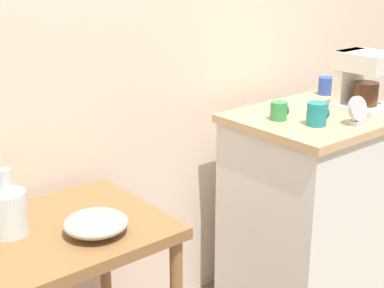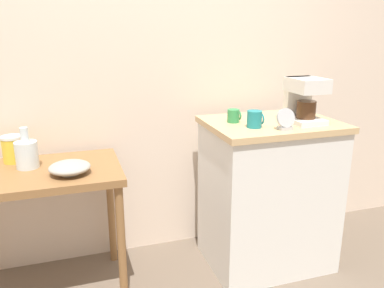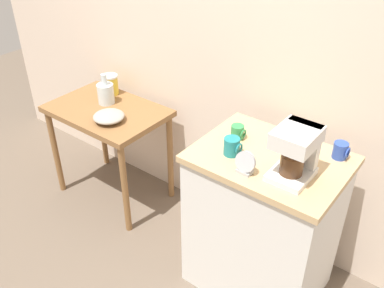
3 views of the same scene
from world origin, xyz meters
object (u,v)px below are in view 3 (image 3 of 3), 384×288
(bowl_stoneware, at_px, (109,116))
(canister_enamel, at_px, (111,85))
(coffee_maker, at_px, (297,150))
(table_clock, at_px, (245,164))
(mug_blue, at_px, (341,151))
(mug_tall_green, at_px, (238,132))
(mug_dark_teal, at_px, (232,146))
(glass_carafe_vase, at_px, (106,93))

(bowl_stoneware, height_order, canister_enamel, canister_enamel)
(coffee_maker, distance_m, table_clock, 0.25)
(bowl_stoneware, relative_size, mug_blue, 2.42)
(mug_tall_green, distance_m, mug_dark_teal, 0.16)
(glass_carafe_vase, relative_size, mug_dark_teal, 2.34)
(mug_blue, relative_size, mug_dark_teal, 0.91)
(bowl_stoneware, bearing_deg, coffee_maker, -1.27)
(mug_tall_green, relative_size, mug_blue, 0.89)
(glass_carafe_vase, height_order, coffee_maker, coffee_maker)
(mug_dark_teal, height_order, table_clock, table_clock)
(coffee_maker, xyz_separation_m, mug_dark_teal, (-0.33, -0.03, -0.09))
(mug_blue, bearing_deg, canister_enamel, 178.28)
(bowl_stoneware, xyz_separation_m, coffee_maker, (1.32, -0.03, 0.29))
(canister_enamel, bearing_deg, mug_tall_green, -9.59)
(mug_tall_green, distance_m, table_clock, 0.31)
(bowl_stoneware, bearing_deg, mug_tall_green, 5.33)
(mug_blue, height_order, mug_dark_teal, mug_dark_teal)
(glass_carafe_vase, relative_size, coffee_maker, 0.84)
(bowl_stoneware, xyz_separation_m, mug_blue, (1.45, 0.24, 0.19))
(mug_blue, bearing_deg, coffee_maker, -114.25)
(coffee_maker, distance_m, mug_blue, 0.31)
(mug_blue, distance_m, mug_dark_teal, 0.54)
(bowl_stoneware, xyz_separation_m, mug_dark_teal, (1.00, -0.06, 0.19))
(glass_carafe_vase, height_order, mug_blue, mug_blue)
(coffee_maker, height_order, mug_dark_teal, coffee_maker)
(mug_tall_green, bearing_deg, glass_carafe_vase, 175.76)
(bowl_stoneware, xyz_separation_m, canister_enamel, (-0.29, 0.29, 0.04))
(bowl_stoneware, relative_size, coffee_maker, 0.80)
(coffee_maker, relative_size, table_clock, 2.22)
(bowl_stoneware, bearing_deg, table_clock, -7.95)
(table_clock, bearing_deg, mug_dark_teal, 144.75)
(canister_enamel, relative_size, table_clock, 1.27)
(glass_carafe_vase, xyz_separation_m, table_clock, (1.34, -0.33, 0.16))
(glass_carafe_vase, bearing_deg, mug_dark_teal, -10.99)
(mug_tall_green, relative_size, table_clock, 0.65)
(mug_tall_green, bearing_deg, mug_blue, 16.97)
(glass_carafe_vase, height_order, mug_tall_green, mug_tall_green)
(glass_carafe_vase, height_order, mug_dark_teal, mug_dark_teal)
(glass_carafe_vase, distance_m, mug_dark_teal, 1.24)
(bowl_stoneware, xyz_separation_m, glass_carafe_vase, (-0.21, 0.17, 0.04))
(coffee_maker, xyz_separation_m, table_clock, (-0.19, -0.13, -0.09))
(mug_dark_teal, bearing_deg, bowl_stoneware, 176.44)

